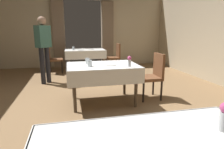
# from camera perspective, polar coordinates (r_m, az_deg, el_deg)

# --- Properties ---
(ground) EXTENTS (10.08, 10.08, 0.00)m
(ground) POSITION_cam_1_polar(r_m,az_deg,el_deg) (3.80, -2.65, -8.42)
(ground) COLOR olive
(wall_back) EXTENTS (6.40, 0.27, 3.00)m
(wall_back) POSITION_cam_1_polar(r_m,az_deg,el_deg) (7.69, -8.45, 13.77)
(wall_back) COLOR beige
(wall_back) RESTS_ON ground
(dining_table_mid) EXTENTS (1.33, 0.96, 0.75)m
(dining_table_mid) POSITION_cam_1_polar(r_m,az_deg,el_deg) (3.66, -2.83, 1.42)
(dining_table_mid) COLOR #4C3D2D
(dining_table_mid) RESTS_ON ground
(dining_table_far) EXTENTS (1.32, 1.05, 0.75)m
(dining_table_far) POSITION_cam_1_polar(r_m,az_deg,el_deg) (6.67, -8.05, 6.60)
(dining_table_far) COLOR #4C3D2D
(dining_table_far) RESTS_ON ground
(chair_mid_right) EXTENTS (0.44, 0.44, 0.93)m
(chair_mid_right) POSITION_cam_1_polar(r_m,az_deg,el_deg) (4.02, 12.02, 0.19)
(chair_mid_right) COLOR black
(chair_mid_right) RESTS_ON ground
(chair_far_left) EXTENTS (0.44, 0.44, 0.93)m
(chair_far_left) POSITION_cam_1_polar(r_m,az_deg,el_deg) (6.62, -17.02, 4.85)
(chair_far_left) COLOR black
(chair_far_left) RESTS_ON ground
(chair_far_right) EXTENTS (0.44, 0.44, 0.93)m
(chair_far_right) POSITION_cam_1_polar(r_m,az_deg,el_deg) (6.79, 0.88, 5.62)
(chair_far_right) COLOR black
(chair_far_right) RESTS_ON ground
(flower_vase_mid) EXTENTS (0.07, 0.07, 0.19)m
(flower_vase_mid) POSITION_cam_1_polar(r_m,az_deg,el_deg) (3.42, 5.16, 3.98)
(flower_vase_mid) COLOR silver
(flower_vase_mid) RESTS_ON dining_table_mid
(glass_mid_b) EXTENTS (0.08, 0.08, 0.12)m
(glass_mid_b) POSITION_cam_1_polar(r_m,az_deg,el_deg) (3.46, -6.58, 3.29)
(glass_mid_b) COLOR silver
(glass_mid_b) RESTS_ON dining_table_mid
(plate_mid_c) EXTENTS (0.24, 0.24, 0.01)m
(plate_mid_c) POSITION_cam_1_polar(r_m,az_deg,el_deg) (3.60, -0.60, 2.91)
(plate_mid_c) COLOR white
(plate_mid_c) RESTS_ON dining_table_mid
(glass_mid_d) EXTENTS (0.08, 0.08, 0.11)m
(glass_mid_d) POSITION_cam_1_polar(r_m,az_deg,el_deg) (3.74, -7.24, 3.97)
(glass_mid_d) COLOR silver
(glass_mid_d) RESTS_ON dining_table_mid
(plate_far_a) EXTENTS (0.22, 0.22, 0.01)m
(plate_far_a) POSITION_cam_1_polar(r_m,az_deg,el_deg) (6.99, -8.68, 7.67)
(plate_far_a) COLOR white
(plate_far_a) RESTS_ON dining_table_far
(plate_far_b) EXTENTS (0.23, 0.23, 0.01)m
(plate_far_b) POSITION_cam_1_polar(r_m,az_deg,el_deg) (6.38, -9.23, 7.15)
(plate_far_b) COLOR white
(plate_far_b) RESTS_ON dining_table_far
(plate_far_c) EXTENTS (0.21, 0.21, 0.01)m
(plate_far_c) POSITION_cam_1_polar(r_m,az_deg,el_deg) (6.62, -6.19, 7.45)
(plate_far_c) COLOR white
(plate_far_c) RESTS_ON dining_table_far
(glass_far_d) EXTENTS (0.07, 0.07, 0.11)m
(glass_far_d) POSITION_cam_1_polar(r_m,az_deg,el_deg) (6.52, -11.36, 7.64)
(glass_far_d) COLOR silver
(glass_far_d) RESTS_ON dining_table_far
(person_waiter_by_doorway) EXTENTS (0.41, 0.41, 1.72)m
(person_waiter_by_doorway) POSITION_cam_1_polar(r_m,az_deg,el_deg) (5.31, -19.56, 8.34)
(person_waiter_by_doorway) COLOR black
(person_waiter_by_doorway) RESTS_ON ground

